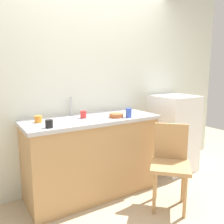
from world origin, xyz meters
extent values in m
plane|color=tan|center=(0.00, 0.00, 0.00)|extent=(8.00, 8.00, 0.00)
cube|color=silver|center=(0.00, 1.00, 1.34)|extent=(4.80, 0.10, 2.68)
cube|color=tan|center=(-0.11, 0.65, 0.44)|extent=(1.52, 0.60, 0.89)
cube|color=#B7B7BC|center=(-0.11, 0.65, 0.91)|extent=(1.56, 0.64, 0.04)
cylinder|color=#B7B7BC|center=(-0.25, 0.90, 1.04)|extent=(0.02, 0.02, 0.22)
cube|color=white|center=(1.23, 0.65, 0.55)|extent=(0.55, 0.59, 1.11)
cylinder|color=tan|center=(0.23, -0.08, 0.23)|extent=(0.04, 0.04, 0.45)
cylinder|color=tan|center=(0.45, -0.29, 0.23)|extent=(0.04, 0.04, 0.45)
cylinder|color=tan|center=(0.44, 0.14, 0.23)|extent=(0.04, 0.04, 0.45)
cylinder|color=tan|center=(0.66, -0.07, 0.23)|extent=(0.04, 0.04, 0.45)
cube|color=tan|center=(0.45, -0.07, 0.47)|extent=(0.57, 0.57, 0.04)
cube|color=tan|center=(0.58, 0.06, 0.69)|extent=(0.28, 0.27, 0.40)
cylinder|color=#B25B33|center=(0.15, 0.52, 0.95)|extent=(0.16, 0.16, 0.05)
cylinder|color=black|center=(-0.67, 0.43, 0.97)|extent=(0.07, 0.07, 0.08)
cylinder|color=red|center=(-0.20, 0.67, 0.97)|extent=(0.07, 0.07, 0.08)
cylinder|color=orange|center=(-0.69, 0.72, 0.96)|extent=(0.08, 0.08, 0.07)
cylinder|color=blue|center=(0.27, 0.43, 0.98)|extent=(0.07, 0.07, 0.11)
camera|label=1|loc=(-1.30, -1.72, 1.47)|focal=37.61mm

